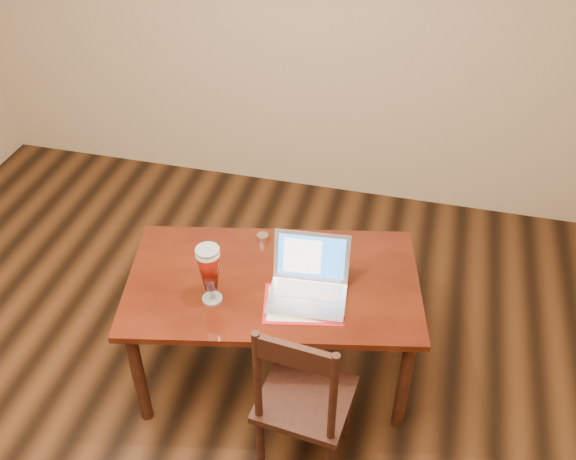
# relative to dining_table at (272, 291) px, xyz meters

# --- Properties ---
(room_shell) EXTENTS (4.51, 5.01, 2.71)m
(room_shell) POSITION_rel_dining_table_xyz_m (-0.40, -0.72, 1.16)
(room_shell) COLOR tan
(room_shell) RESTS_ON ground
(dining_table) EXTENTS (1.55, 1.07, 0.97)m
(dining_table) POSITION_rel_dining_table_xyz_m (0.00, 0.00, 0.00)
(dining_table) COLOR #4A1709
(dining_table) RESTS_ON ground
(dining_chair) EXTENTS (0.44, 0.42, 0.94)m
(dining_chair) POSITION_rel_dining_table_xyz_m (0.27, -0.48, -0.16)
(dining_chair) COLOR black
(dining_chair) RESTS_ON ground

